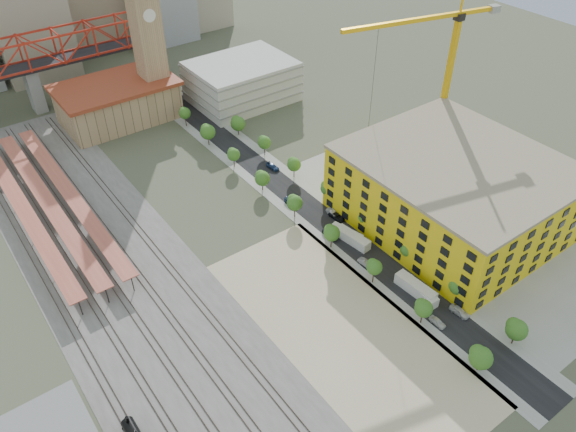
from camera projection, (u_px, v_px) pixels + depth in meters
ground at (273, 242)px, 140.35m from camera, size 400.00×400.00×0.00m
ballast_strip at (109, 262)px, 134.69m from camera, size 36.00×165.00×0.06m
dirt_lot at (343, 329)px, 118.63m from camera, size 28.00×67.00×0.06m
street_asphalt at (289, 192)px, 157.19m from camera, size 12.00×170.00×0.06m
sidewalk_west at (273, 199)px, 154.65m from camera, size 3.00×170.00×0.04m
sidewalk_east at (304, 185)px, 159.74m from camera, size 3.00×170.00×0.04m
construction_pad at (455, 216)px, 148.56m from camera, size 50.00×90.00×0.06m
rail_tracks at (101, 265)px, 133.78m from camera, size 26.56×160.00×0.18m
platform_canopies at (47, 201)px, 147.23m from camera, size 16.00×80.00×4.12m
station_hall at (118, 101)px, 185.54m from camera, size 38.00×24.00×13.10m
clock_tower at (146, 29)px, 176.57m from camera, size 12.00×12.00×52.00m
parking_garage at (242, 81)px, 196.76m from camera, size 34.00×26.00×14.00m
truss_bridge at (25, 58)px, 183.18m from camera, size 94.00×9.60×25.60m
construction_building at (454, 191)px, 141.33m from camera, size 44.60×50.60×18.80m
street_trees at (311, 209)px, 150.91m from camera, size 15.40×124.40×8.00m
distant_hills at (107, 99)px, 374.72m from camera, size 647.00×264.00×227.00m
tower_crane at (442, 59)px, 152.87m from camera, size 45.99×12.88×50.15m
site_trailer_a at (420, 292)px, 125.20m from camera, size 3.12×9.41×2.53m
site_trailer_b at (415, 288)px, 126.07m from camera, size 3.34×10.47×2.83m
site_trailer_c at (353, 238)px, 139.49m from camera, size 3.80×9.96×2.66m
site_trailer_d at (346, 234)px, 141.07m from camera, size 4.34×9.06×2.40m
car_0 at (437, 322)px, 119.24m from camera, size 1.67×3.96×1.34m
car_1 at (365, 263)px, 133.53m from camera, size 1.68×4.05×1.30m
car_2 at (331, 235)px, 141.64m from camera, size 2.69×5.14×1.38m
car_3 at (292, 203)px, 152.09m from camera, size 2.40×4.83×1.35m
car_4 at (459, 312)px, 121.41m from camera, size 2.26×4.76×1.57m
car_5 at (333, 213)px, 148.41m from camera, size 1.69×4.39×1.43m
car_6 at (337, 217)px, 147.35m from camera, size 2.34×4.89×1.35m
car_7 at (273, 167)px, 165.82m from camera, size 2.41×4.75×1.32m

